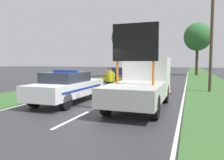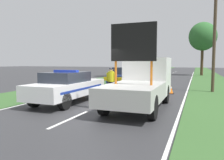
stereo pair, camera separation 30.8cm
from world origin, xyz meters
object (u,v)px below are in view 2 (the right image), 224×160
Objects in this scene: roadside_tree_near_right at (129,38)px; utility_pole at (215,26)px; queued_car_hatch_blue at (125,76)px; traffic_cone_near_police at (126,88)px; traffic_cone_behind_barrier at (85,89)px; traffic_cone_near_truck at (92,86)px; police_officer at (111,79)px; queued_car_sedan_silver at (139,73)px; road_barrier at (125,80)px; roadside_tree_near_left at (203,37)px; police_car at (68,86)px; pedestrian_civilian at (129,79)px; traffic_cone_centre_front at (170,88)px; work_truck at (142,82)px.

utility_pole is at bearing -52.06° from roadside_tree_near_right.
utility_pole reaches higher than queued_car_hatch_blue.
traffic_cone_behind_barrier is at bearing -153.82° from traffic_cone_near_police.
roadside_tree_near_right reaches higher than traffic_cone_near_truck.
police_officer reaches higher than queued_car_sedan_silver.
traffic_cone_behind_barrier is at bearing -166.29° from road_barrier.
queued_car_hatch_blue is 0.54× the size of roadside_tree_near_left.
police_car is 4.69m from traffic_cone_near_police.
pedestrian_civilian is 1.21m from traffic_cone_near_police.
police_officer is at bearing -126.60° from road_barrier.
queued_car_sedan_silver is (0.76, 10.28, 0.51)m from traffic_cone_near_truck.
utility_pole reaches higher than roadside_tree_near_right.
pedestrian_civilian is (0.46, -0.52, 0.11)m from road_barrier.
queued_car_sedan_silver reaches higher than road_barrier.
traffic_cone_near_truck is 9.07m from utility_pole.
roadside_tree_near_right reaches higher than queued_car_hatch_blue.
roadside_tree_near_right is (-4.23, 14.83, 4.34)m from road_barrier.
police_officer reaches higher than traffic_cone_near_truck.
utility_pole is (5.25, 2.66, 3.49)m from road_barrier.
traffic_cone_centre_front is (2.22, 1.58, -0.62)m from pedestrian_civilian.
queued_car_sedan_silver is at bearing -121.05° from roadside_tree_near_left.
roadside_tree_near_left reaches higher than pedestrian_civilian.
queued_car_hatch_blue reaches higher than traffic_cone_behind_barrier.
traffic_cone_near_truck is at bearing -109.30° from roadside_tree_near_left.
traffic_cone_behind_barrier is at bearing 79.20° from queued_car_hatch_blue.
queued_car_hatch_blue is 0.50× the size of utility_pole.
police_officer is 0.21× the size of roadside_tree_near_left.
road_barrier is at bearing -14.07° from traffic_cone_near_truck.
pedestrian_civilian is 3.01× the size of traffic_cone_behind_barrier.
work_truck reaches higher than traffic_cone_centre_front.
police_car is 3.26m from police_officer.
queued_car_hatch_blue is (-0.85, 5.45, -0.18)m from police_officer.
police_officer is at bearing -113.30° from traffic_cone_near_police.
traffic_cone_near_police is at bearing 88.57° from pedestrian_civilian.
queued_car_sedan_silver is (-0.21, 14.92, 0.02)m from police_car.
police_officer reaches higher than traffic_cone_centre_front.
queued_car_sedan_silver reaches higher than traffic_cone_centre_front.
police_officer is at bearing -148.70° from traffic_cone_centre_front.
road_barrier is 5.35× the size of traffic_cone_behind_barrier.
roadside_tree_near_right reaches higher than road_barrier.
roadside_tree_near_right reaches higher than pedestrian_civilian.
queued_car_hatch_blue is at bearing 93.94° from police_car.
roadside_tree_near_right is 15.44m from utility_pole.
utility_pole reaches higher than traffic_cone_near_police.
work_truck is 6.24m from traffic_cone_near_truck.
utility_pole reaches higher than traffic_cone_centre_front.
pedestrian_civilian reaches higher than traffic_cone_near_truck.
roadside_tree_near_left is 11.79m from roadside_tree_near_right.
traffic_cone_centre_front is at bearing -63.36° from roadside_tree_near_right.
queued_car_sedan_silver is at bearing 96.36° from police_car.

